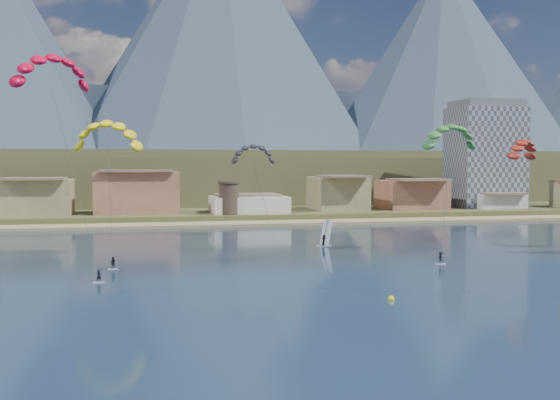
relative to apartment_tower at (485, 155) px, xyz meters
name	(u,v)px	position (x,y,z in m)	size (l,w,h in m)	color
ground	(357,327)	(-85.00, -128.00, -17.82)	(2400.00, 2400.00, 0.00)	black
beach	(214,224)	(-85.00, -22.00, -17.57)	(2200.00, 12.00, 0.90)	tan
land	(151,181)	(-85.00, 432.00, -17.82)	(2200.00, 900.00, 4.00)	brown
foothills	(229,178)	(-62.61, 104.47, -8.74)	(940.00, 210.00, 18.00)	brown
mountain_ridge	(131,57)	(-99.60, 695.65, 132.49)	(2060.00, 480.00, 400.00)	#2C374A
town	(48,192)	(-125.00, -6.00, -9.82)	(400.00, 24.00, 12.00)	silver
apartment_tower	(485,155)	(0.00, 0.00, 0.00)	(20.00, 16.00, 32.00)	gray
watchtower	(229,198)	(-80.00, -14.00, -11.45)	(5.82, 5.82, 8.60)	#47382D
kitesurfer_red	(51,67)	(-115.42, -86.99, 10.54)	(13.30, 16.53, 31.93)	silver
kitesurfer_yellow	(108,131)	(-108.29, -74.06, 2.33)	(12.25, 17.93, 24.49)	silver
kitesurfer_green	(450,134)	(-52.42, -81.13, 2.15)	(13.56, 15.39, 24.25)	silver
distant_kite_dark	(253,151)	(-80.28, -50.26, -0.15)	(9.59, 6.24, 20.59)	#262626
distant_kite_red	(522,146)	(-32.44, -70.98, 0.48)	(9.25, 7.90, 21.08)	#262626
windsurfer	(325,238)	(-70.38, -68.16, -16.28)	(2.86, 3.12, 4.84)	silver
buoy	(391,299)	(-77.21, -117.00, -17.69)	(0.73, 0.73, 0.73)	yellow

